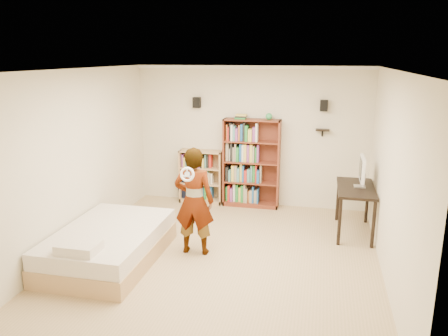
{
  "coord_description": "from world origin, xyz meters",
  "views": [
    {
      "loc": [
        1.34,
        -5.75,
        2.89
      ],
      "look_at": [
        -0.1,
        0.6,
        1.2
      ],
      "focal_mm": 35.0,
      "sensor_mm": 36.0,
      "label": 1
    }
  ],
  "objects_px": {
    "low_bookshelf": "(201,177)",
    "person": "(194,201)",
    "tall_bookshelf": "(251,163)",
    "computer_desk": "(354,210)",
    "daybed": "(109,241)"
  },
  "relations": [
    {
      "from": "computer_desk",
      "to": "daybed",
      "type": "xyz_separation_m",
      "value": [
        -3.5,
        -1.82,
        -0.1
      ]
    },
    {
      "from": "computer_desk",
      "to": "tall_bookshelf",
      "type": "bearing_deg",
      "value": 152.79
    },
    {
      "from": "computer_desk",
      "to": "person",
      "type": "relative_size",
      "value": 0.73
    },
    {
      "from": "tall_bookshelf",
      "to": "low_bookshelf",
      "type": "distance_m",
      "value": 1.06
    },
    {
      "from": "low_bookshelf",
      "to": "tall_bookshelf",
      "type": "bearing_deg",
      "value": 0.09
    },
    {
      "from": "low_bookshelf",
      "to": "daybed",
      "type": "height_order",
      "value": "low_bookshelf"
    },
    {
      "from": "low_bookshelf",
      "to": "person",
      "type": "relative_size",
      "value": 0.66
    },
    {
      "from": "low_bookshelf",
      "to": "computer_desk",
      "type": "relative_size",
      "value": 0.91
    },
    {
      "from": "computer_desk",
      "to": "daybed",
      "type": "height_order",
      "value": "computer_desk"
    },
    {
      "from": "low_bookshelf",
      "to": "person",
      "type": "bearing_deg",
      "value": -76.86
    },
    {
      "from": "person",
      "to": "low_bookshelf",
      "type": "bearing_deg",
      "value": -79.54
    },
    {
      "from": "tall_bookshelf",
      "to": "low_bookshelf",
      "type": "bearing_deg",
      "value": -179.91
    },
    {
      "from": "tall_bookshelf",
      "to": "low_bookshelf",
      "type": "xyz_separation_m",
      "value": [
        -1.01,
        -0.0,
        -0.33
      ]
    },
    {
      "from": "tall_bookshelf",
      "to": "computer_desk",
      "type": "bearing_deg",
      "value": -27.21
    },
    {
      "from": "tall_bookshelf",
      "to": "person",
      "type": "distance_m",
      "value": 2.32
    }
  ]
}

